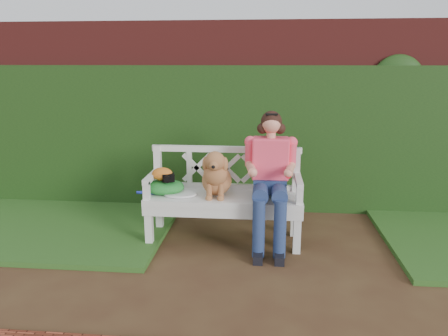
{
  "coord_description": "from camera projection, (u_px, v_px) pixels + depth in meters",
  "views": [
    {
      "loc": [
        -0.1,
        -3.39,
        1.74
      ],
      "look_at": [
        -0.49,
        0.65,
        0.75
      ],
      "focal_mm": 35.0,
      "sensor_mm": 36.0,
      "label": 1
    }
  ],
  "objects": [
    {
      "name": "seated_woman",
      "position": [
        270.0,
        184.0,
        4.15
      ],
      "size": [
        0.65,
        0.78,
        1.22
      ],
      "primitive_type": null,
      "rotation": [
        0.0,
        0.0,
        -0.21
      ],
      "color": "#D4516F",
      "rests_on": "ground"
    },
    {
      "name": "baseball_glove",
      "position": [
        162.0,
        174.0,
        4.24
      ],
      "size": [
        0.22,
        0.17,
        0.13
      ],
      "primitive_type": "ellipsoid",
      "rotation": [
        0.0,
        0.0,
        -0.1
      ],
      "color": "#C6651C",
      "rests_on": "green_bag"
    },
    {
      "name": "camera_item",
      "position": [
        168.0,
        177.0,
        4.22
      ],
      "size": [
        0.14,
        0.12,
        0.08
      ],
      "primitive_type": "cube",
      "rotation": [
        0.0,
        0.0,
        0.27
      ],
      "color": "black",
      "rests_on": "green_bag"
    },
    {
      "name": "dog",
      "position": [
        216.0,
        172.0,
        4.17
      ],
      "size": [
        0.44,
        0.51,
        0.46
      ],
      "primitive_type": null,
      "rotation": [
        0.0,
        0.0,
        -0.38
      ],
      "color": "#935E27",
      "rests_on": "garden_bench"
    },
    {
      "name": "tennis_racket",
      "position": [
        177.0,
        193.0,
        4.24
      ],
      "size": [
        0.66,
        0.35,
        0.03
      ],
      "primitive_type": null,
      "rotation": [
        0.0,
        0.0,
        -0.15
      ],
      "color": "white",
      "rests_on": "garden_bench"
    },
    {
      "name": "brick_wall",
      "position": [
        274.0,
        116.0,
        5.26
      ],
      "size": [
        10.0,
        0.3,
        2.2
      ],
      "primitive_type": "cube",
      "color": "maroon",
      "rests_on": "ground"
    },
    {
      "name": "ground",
      "position": [
        275.0,
        274.0,
        3.68
      ],
      "size": [
        60.0,
        60.0,
        0.0
      ],
      "primitive_type": "plane",
      "color": "#3E2416"
    },
    {
      "name": "grass_left",
      "position": [
        53.0,
        223.0,
        4.77
      ],
      "size": [
        2.6,
        2.0,
        0.05
      ],
      "primitive_type": "cube",
      "color": "#193A11",
      "rests_on": "ground"
    },
    {
      "name": "garden_bench",
      "position": [
        224.0,
        218.0,
        4.3
      ],
      "size": [
        1.58,
        0.6,
        0.48
      ],
      "primitive_type": null,
      "rotation": [
        0.0,
        0.0,
        -0.0
      ],
      "color": "white",
      "rests_on": "ground"
    },
    {
      "name": "green_bag",
      "position": [
        164.0,
        187.0,
        4.28
      ],
      "size": [
        0.45,
        0.39,
        0.13
      ],
      "primitive_type": null,
      "rotation": [
        0.0,
        0.0,
        0.23
      ],
      "color": "#22761E",
      "rests_on": "garden_bench"
    },
    {
      "name": "ivy_hedge",
      "position": [
        274.0,
        140.0,
        5.1
      ],
      "size": [
        10.0,
        0.18,
        1.7
      ],
      "primitive_type": "cube",
      "color": "#224714",
      "rests_on": "ground"
    }
  ]
}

